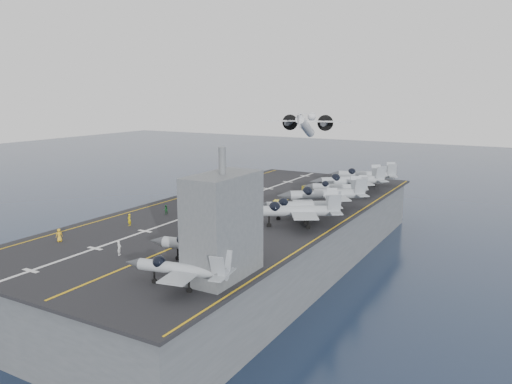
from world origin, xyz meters
The scene contains 27 objects.
ground centered at (0.00, 0.00, 0.00)m, with size 500.00×500.00×0.00m, color #142135.
hull centered at (0.00, 0.00, 5.00)m, with size 36.00×90.00×10.00m, color #56595E.
flight_deck centered at (0.00, 0.00, 10.20)m, with size 38.00×92.00×0.40m, color black.
foul_line centered at (3.00, 0.00, 10.42)m, with size 0.35×90.00×0.02m, color gold.
landing_centerline centered at (-6.00, 0.00, 10.42)m, with size 0.50×90.00×0.02m, color silver.
deck_edge_port centered at (-17.00, 0.00, 10.42)m, with size 0.25×90.00×0.02m, color gold.
deck_edge_stbd centered at (18.50, 0.00, 10.42)m, with size 0.25×90.00×0.02m, color gold.
island_superstructure centered at (15.00, -30.00, 17.90)m, with size 5.00×10.00×15.00m, color #56595E, non-canonical shape.
fighter_jet_0 centered at (12.99, -35.08, 12.60)m, with size 13.99×10.58×4.41m, color gray, non-canonical shape.
fighter_jet_1 centered at (10.56, -27.39, 12.77)m, with size 15.18×11.60×4.74m, color gray, non-canonical shape.
fighter_jet_3 centered at (13.16, -6.04, 13.16)m, with size 19.05×17.21×5.51m, color #9FA8B1, non-canonical shape.
fighter_jet_4 centered at (12.00, -1.39, 12.93)m, with size 17.50×16.25×5.06m, color #959DA5, non-canonical shape.
fighter_jet_5 centered at (12.60, 8.04, 13.26)m, with size 19.72×18.73×5.71m, color #97A0A7, non-canonical shape.
fighter_jet_6 centered at (11.05, 18.88, 12.65)m, with size 15.27×12.88×4.50m, color gray, non-canonical shape.
fighter_jet_7 centered at (11.68, 24.64, 13.25)m, with size 19.60×18.86×5.69m, color #8E949C, non-canonical shape.
fighter_jet_8 centered at (11.70, 34.84, 13.04)m, with size 17.88×15.09×5.27m, color #9CA5AE, non-canonical shape.
tow_cart_a centered at (4.99, -16.56, 11.01)m, with size 2.34×1.86×1.23m, color #D6C40F, non-canonical shape.
tow_cart_b centered at (4.63, 4.80, 11.06)m, with size 2.43×1.83×1.32m, color yellow, non-canonical shape.
tow_cart_c centered at (3.08, 20.93, 11.03)m, with size 2.41×1.96×1.25m, color gold, non-canonical shape.
crew_0 centered at (-12.91, -30.17, 11.36)m, with size 1.13×1.35×1.92m, color gold.
crew_1 centered at (-10.38, -18.75, 11.39)m, with size 1.04×1.33×1.97m, color #D6B508.
crew_2 centered at (-10.41, -9.75, 11.24)m, with size 0.96×1.17×1.67m, color #218435.
crew_3 centered at (-15.74, 5.19, 11.34)m, with size 0.76×1.14×1.89m, color #268C33.
crew_4 centered at (-2.71, 9.82, 11.25)m, with size 1.08×1.22×1.70m, color red.
crew_5 centered at (-12.62, 24.03, 11.27)m, with size 1.24×1.07×1.74m, color silver.
crew_6 centered at (-1.06, -30.39, 11.38)m, with size 1.18×1.39×1.95m, color silver.
transport_plane centered at (-12.09, 53.43, 22.05)m, with size 28.13×22.10×5.91m, color silver, non-canonical shape.
Camera 1 is at (45.37, -75.86, 31.26)m, focal length 35.00 mm.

